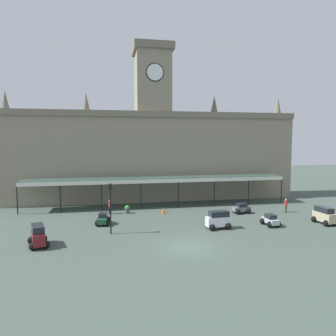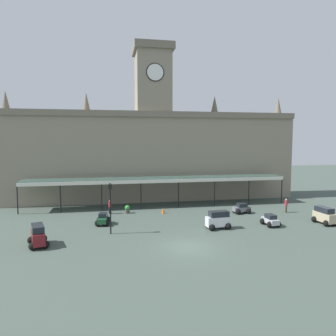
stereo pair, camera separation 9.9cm
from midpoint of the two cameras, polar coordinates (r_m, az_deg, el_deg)
name	(u,v)px [view 2 (the right image)]	position (r m, az deg, el deg)	size (l,w,h in m)	color
ground_plane	(189,247)	(26.14, 3.91, -14.35)	(140.00, 140.00, 0.00)	#414E46
station_building	(153,150)	(45.17, -2.70, 3.29)	(41.27, 5.66, 21.96)	gray
entrance_canopy	(158,179)	(40.54, -1.71, -1.99)	(34.07, 3.26, 3.78)	#38564C
car_grey_sedan	(242,209)	(38.17, 13.46, -7.37)	(2.11, 1.62, 1.19)	slate
car_maroon_van	(38,236)	(28.21, -22.72, -11.55)	(2.04, 2.57, 1.77)	maroon
car_beige_van	(324,216)	(36.41, 26.88, -7.93)	(1.71, 2.46, 1.77)	tan
car_silver_sedan	(270,221)	(33.64, 18.40, -9.22)	(1.58, 2.09, 1.19)	#B2B5BA
car_green_sedan	(103,220)	(33.11, -11.79, -9.29)	(1.66, 2.13, 1.19)	#1E512D
car_white_van	(218,221)	(31.26, 9.33, -9.55)	(2.46, 1.70, 1.77)	silver
pedestrian_beside_cars	(110,206)	(37.44, -10.55, -6.92)	(0.34, 0.34, 1.67)	black
pedestrian_crossing_forecourt	(286,205)	(40.10, 20.96, -6.37)	(0.35, 0.34, 1.67)	brown
victorian_lamppost	(110,202)	(29.23, -10.48, -6.22)	(0.30, 0.30, 4.80)	black
traffic_cone	(163,210)	(37.18, -0.82, -7.81)	(0.40, 0.40, 0.69)	orange
planter_by_canopy	(127,209)	(37.48, -7.42, -7.52)	(0.60, 0.60, 0.96)	#47423D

